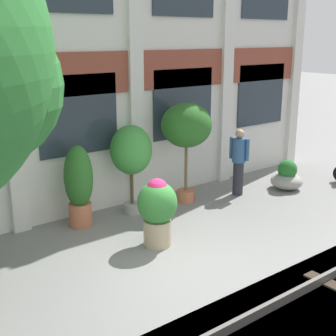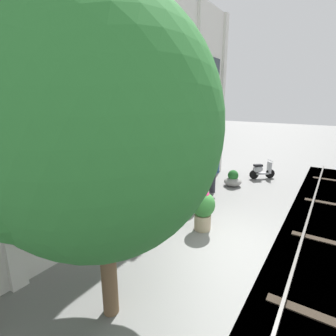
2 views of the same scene
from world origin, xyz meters
name	(u,v)px [view 1 (image 1 of 2)]	position (x,y,z in m)	size (l,w,h in m)	color
ground_plane	(169,266)	(0.00, 0.00, 0.00)	(80.00, 80.00, 0.00)	slate
apartment_facade	(68,25)	(0.00, 3.37, 4.08)	(14.76, 0.64, 8.21)	silver
potted_plant_low_pan	(186,128)	(2.36, 2.36, 1.81)	(1.18, 1.18, 2.40)	#B76647
potted_plant_wide_bowl	(287,178)	(5.06, 1.48, 0.31)	(0.82, 0.82, 0.78)	gray
potted_plant_terracotta_small	(131,152)	(0.92, 2.52, 1.41)	(0.92, 0.92, 2.01)	gray
potted_plant_ribbed_drum	(157,208)	(0.35, 0.81, 0.76)	(0.76, 0.76, 1.33)	tan
potted_plant_glazed_jar	(79,184)	(-0.35, 2.58, 0.91)	(0.60, 0.60, 1.74)	#B76647
resident_by_doorway	(239,160)	(3.72, 1.95, 0.90)	(0.34, 0.51, 1.67)	#282833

